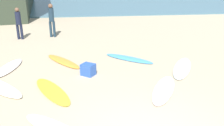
% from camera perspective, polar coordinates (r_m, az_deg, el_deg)
% --- Properties ---
extents(surfboard_0, '(1.51, 2.18, 0.08)m').
position_cam_1_polar(surfboard_0, '(7.81, 11.87, -5.98)').
color(surfboard_0, silver).
rests_on(surfboard_0, ground_plane).
extents(surfboard_1, '(2.01, 1.78, 0.06)m').
position_cam_1_polar(surfboard_1, '(10.33, 3.90, 1.05)').
color(surfboard_1, '#4D9FDD').
rests_on(surfboard_1, ground_plane).
extents(surfboard_2, '(1.56, 2.22, 0.06)m').
position_cam_1_polar(surfboard_2, '(7.78, -13.67, -6.30)').
color(surfboard_2, yellow).
rests_on(surfboard_2, ground_plane).
extents(surfboard_4, '(1.65, 2.37, 0.08)m').
position_cam_1_polar(surfboard_4, '(9.68, 15.94, -1.05)').
color(surfboard_4, white).
rests_on(surfboard_4, ground_plane).
extents(surfboard_7, '(1.68, 2.06, 0.07)m').
position_cam_1_polar(surfboard_7, '(10.18, -11.25, 0.40)').
color(surfboard_7, gold).
rests_on(surfboard_7, ground_plane).
extents(surfboard_8, '(0.94, 2.03, 0.08)m').
position_cam_1_polar(surfboard_8, '(10.10, -22.78, -0.96)').
color(surfboard_8, silver).
rests_on(surfboard_8, ground_plane).
extents(beachgoer_near, '(0.34, 0.33, 1.69)m').
position_cam_1_polar(beachgoer_near, '(14.11, -20.81, 8.88)').
color(beachgoer_near, '#191E33').
rests_on(beachgoer_near, ground_plane).
extents(beachgoer_mid, '(0.34, 0.33, 1.83)m').
position_cam_1_polar(beachgoer_mid, '(14.07, -13.82, 9.96)').
color(beachgoer_mid, '#1E3342').
rests_on(beachgoer_mid, ground_plane).
extents(beach_cooler, '(0.58, 0.57, 0.41)m').
position_cam_1_polar(beach_cooler, '(8.72, -5.54, -1.53)').
color(beach_cooler, '#2D56B2').
rests_on(beach_cooler, ground_plane).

